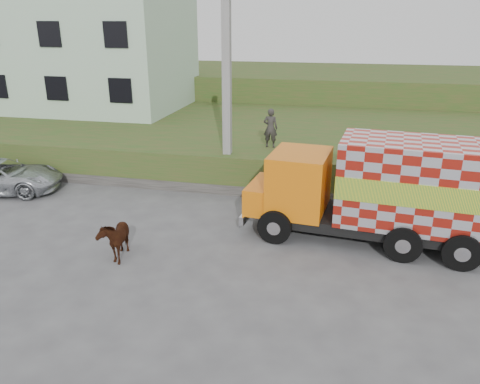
% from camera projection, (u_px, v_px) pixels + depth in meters
% --- Properties ---
extents(ground, '(120.00, 120.00, 0.00)m').
position_uv_depth(ground, '(223.00, 243.00, 14.20)').
color(ground, '#474749').
rests_on(ground, ground).
extents(embankment, '(40.00, 12.00, 1.50)m').
position_uv_depth(embankment, '(274.00, 141.00, 23.08)').
color(embankment, '#28531B').
rests_on(embankment, ground).
extents(embankment_far, '(40.00, 12.00, 3.00)m').
position_uv_depth(embankment_far, '(300.00, 91.00, 33.80)').
color(embankment_far, '#28531B').
rests_on(embankment_far, ground).
extents(retaining_strip, '(16.00, 0.50, 0.40)m').
position_uv_depth(retaining_strip, '(201.00, 187.00, 18.38)').
color(retaining_strip, '#595651').
rests_on(retaining_strip, ground).
extents(building, '(10.00, 8.00, 6.00)m').
position_uv_depth(building, '(94.00, 54.00, 26.80)').
color(building, '#A2BEA5').
rests_on(building, embankment).
extents(utility_pole, '(1.20, 0.30, 8.00)m').
position_uv_depth(utility_pole, '(227.00, 86.00, 17.20)').
color(utility_pole, gray).
rests_on(utility_pole, ground).
extents(cargo_truck, '(7.36, 3.10, 3.20)m').
position_uv_depth(cargo_truck, '(380.00, 190.00, 13.79)').
color(cargo_truck, black).
rests_on(cargo_truck, ground).
extents(cow, '(0.96, 1.56, 1.22)m').
position_uv_depth(cow, '(115.00, 237.00, 13.18)').
color(cow, '#351C0D').
rests_on(cow, ground).
extents(suv, '(4.94, 3.12, 1.27)m').
position_uv_depth(suv, '(0.00, 176.00, 18.18)').
color(suv, '#9FA4A8').
rests_on(suv, ground).
extents(pedestrian, '(0.58, 0.39, 1.57)m').
position_uv_depth(pedestrian, '(270.00, 128.00, 18.73)').
color(pedestrian, '#282624').
rests_on(pedestrian, embankment).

